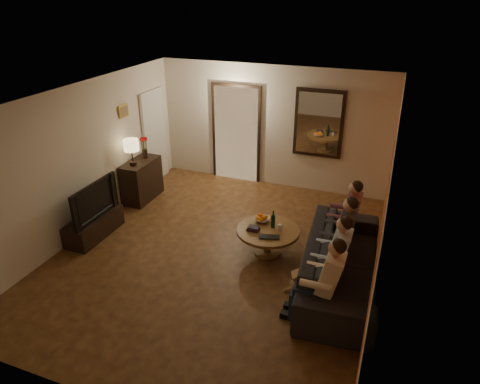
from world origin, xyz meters
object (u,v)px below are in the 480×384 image
at_px(person_d, 345,219).
at_px(coffee_table, 268,241).
at_px(person_a, 324,285).
at_px(person_c, 339,238).
at_px(dresser, 142,180).
at_px(bowl, 262,220).
at_px(table_lamp, 132,152).
at_px(person_b, 333,259).
at_px(laptop, 269,239).
at_px(sofa, 341,262).
at_px(tv, 90,200).
at_px(dog, 309,276).
at_px(tv_stand, 94,226).
at_px(wine_bottle, 273,219).

distance_m(person_d, coffee_table, 1.31).
xyz_separation_m(person_a, person_c, (0.00, 1.20, 0.00)).
xyz_separation_m(dresser, bowl, (2.85, -0.80, 0.07)).
relative_size(table_lamp, person_b, 0.45).
height_order(person_a, laptop, person_a).
bearing_deg(sofa, person_c, 14.20).
distance_m(table_lamp, tv, 1.41).
bearing_deg(person_c, person_a, -90.00).
xyz_separation_m(table_lamp, person_b, (4.18, -1.49, -0.50)).
xyz_separation_m(person_b, bowl, (-1.33, 0.91, -0.12)).
height_order(person_d, dog, person_d).
bearing_deg(dresser, person_a, -28.93).
xyz_separation_m(sofa, bowl, (-1.43, 0.61, 0.10)).
distance_m(dresser, tv_stand, 1.59).
xyz_separation_m(person_b, person_d, (0.00, 1.20, 0.00)).
xyz_separation_m(person_c, coffee_table, (-1.15, 0.09, -0.38)).
bearing_deg(laptop, coffee_table, 93.92).
distance_m(dresser, coffee_table, 3.21).
bearing_deg(tv_stand, person_a, -10.01).
bearing_deg(sofa, person_b, 157.33).
bearing_deg(laptop, person_b, -37.34).
xyz_separation_m(dresser, table_lamp, (0.00, -0.22, 0.69)).
xyz_separation_m(table_lamp, laptop, (3.13, -1.08, -0.64)).
xyz_separation_m(table_lamp, person_c, (4.18, -0.89, -0.50)).
bearing_deg(bowl, laptop, -60.75).
bearing_deg(wine_bottle, person_b, -35.92).
height_order(dresser, person_c, person_c).
relative_size(coffee_table, bowl, 3.97).
xyz_separation_m(table_lamp, tv_stand, (0.00, -1.35, -0.91)).
height_order(tv_stand, person_b, person_b).
relative_size(sofa, wine_bottle, 8.46).
height_order(table_lamp, person_d, table_lamp).
xyz_separation_m(tv, sofa, (4.28, 0.16, -0.33)).
bearing_deg(person_d, person_a, -90.00).
xyz_separation_m(tv, laptop, (3.13, 0.28, -0.25)).
height_order(tv, coffee_table, tv).
bearing_deg(coffee_table, table_lamp, 165.29).
xyz_separation_m(person_b, laptop, (-1.05, 0.41, -0.14)).
distance_m(sofa, person_b, 0.38).
bearing_deg(person_b, tv_stand, 178.11).
xyz_separation_m(bowl, wine_bottle, (0.23, -0.12, 0.12)).
distance_m(tv_stand, person_a, 4.27).
height_order(person_a, person_c, same).
height_order(tv, person_d, person_d).
distance_m(person_b, dog, 0.44).
height_order(person_c, coffee_table, person_c).
xyz_separation_m(dresser, person_c, (4.18, -1.11, 0.18)).
xyz_separation_m(dresser, dog, (3.88, -1.77, -0.14)).
bearing_deg(dog, coffee_table, 115.64).
xyz_separation_m(tv_stand, sofa, (4.28, 0.16, 0.19)).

